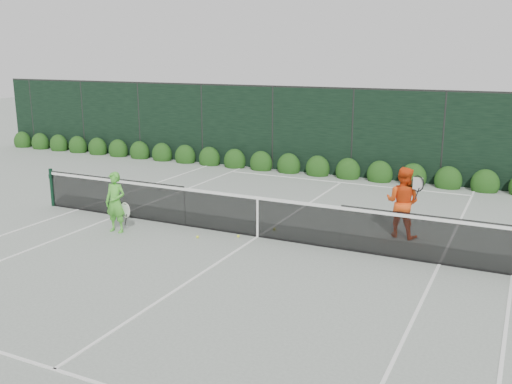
% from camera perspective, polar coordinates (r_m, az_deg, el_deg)
% --- Properties ---
extents(ground, '(80.00, 80.00, 0.00)m').
position_cam_1_polar(ground, '(13.40, 0.16, -4.52)').
color(ground, gray).
rests_on(ground, ground).
extents(tennis_net, '(12.90, 0.10, 1.07)m').
position_cam_1_polar(tennis_net, '(13.25, 0.07, -2.32)').
color(tennis_net, '#113320').
rests_on(tennis_net, ground).
extents(player_woman, '(0.63, 0.38, 1.46)m').
position_cam_1_polar(player_woman, '(13.99, -13.86, -1.01)').
color(player_woman, green).
rests_on(player_woman, ground).
extents(player_man, '(0.95, 0.76, 1.66)m').
position_cam_1_polar(player_man, '(13.63, 14.44, -0.99)').
color(player_man, '#F44D14').
rests_on(player_man, ground).
extents(court_lines, '(11.03, 23.83, 0.01)m').
position_cam_1_polar(court_lines, '(13.40, 0.16, -4.49)').
color(court_lines, white).
rests_on(court_lines, ground).
extents(windscreen_fence, '(32.00, 21.07, 3.06)m').
position_cam_1_polar(windscreen_fence, '(10.69, -6.15, -0.88)').
color(windscreen_fence, black).
rests_on(windscreen_fence, ground).
extents(hedge_row, '(31.66, 0.65, 0.94)m').
position_cam_1_polar(hedge_row, '(19.81, 9.18, 2.03)').
color(hedge_row, '#143D10').
rests_on(hedge_row, ground).
extents(tennis_balls, '(1.44, 1.38, 0.07)m').
position_cam_1_polar(tennis_balls, '(13.51, -1.89, -4.22)').
color(tennis_balls, '#EAF737').
rests_on(tennis_balls, ground).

